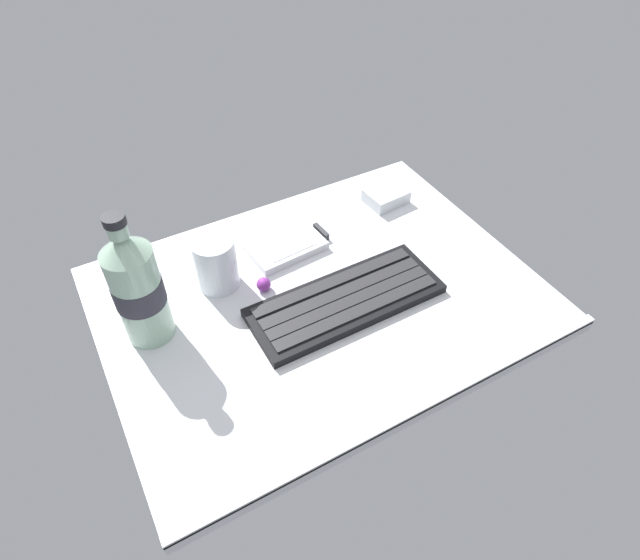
% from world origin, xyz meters
% --- Properties ---
extents(ground_plane, '(0.64, 0.48, 0.03)m').
position_xyz_m(ground_plane, '(0.00, -0.00, -0.01)').
color(ground_plane, silver).
extents(keyboard, '(0.29, 0.11, 0.02)m').
position_xyz_m(keyboard, '(0.02, -0.04, 0.01)').
color(keyboard, black).
rests_on(keyboard, ground_plane).
extents(handheld_device, '(0.13, 0.09, 0.02)m').
position_xyz_m(handheld_device, '(0.01, 0.12, 0.01)').
color(handheld_device, silver).
rests_on(handheld_device, ground_plane).
extents(juice_cup, '(0.06, 0.06, 0.09)m').
position_xyz_m(juice_cup, '(-0.12, 0.10, 0.04)').
color(juice_cup, silver).
rests_on(juice_cup, ground_plane).
extents(water_bottle, '(0.07, 0.07, 0.21)m').
position_xyz_m(water_bottle, '(-0.24, 0.05, 0.09)').
color(water_bottle, '#9EC1A8').
rests_on(water_bottle, ground_plane).
extents(charger_block, '(0.07, 0.06, 0.02)m').
position_xyz_m(charger_block, '(0.22, 0.14, 0.01)').
color(charger_block, silver).
rests_on(charger_block, ground_plane).
extents(trackball_mouse, '(0.02, 0.02, 0.02)m').
position_xyz_m(trackball_mouse, '(-0.07, 0.05, 0.01)').
color(trackball_mouse, purple).
rests_on(trackball_mouse, ground_plane).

